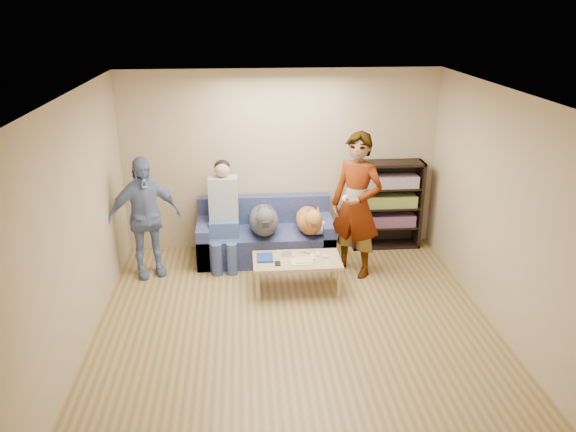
{
  "coord_description": "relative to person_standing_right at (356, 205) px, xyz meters",
  "views": [
    {
      "loc": [
        -0.54,
        -5.28,
        3.44
      ],
      "look_at": [
        0.0,
        1.2,
        0.95
      ],
      "focal_mm": 35.0,
      "sensor_mm": 36.0,
      "label": 1
    }
  ],
  "objects": [
    {
      "name": "dog_tan",
      "position": [
        -0.56,
        0.41,
        -0.35
      ],
      "size": [
        0.36,
        1.14,
        0.53
      ],
      "color": "#BB7039",
      "rests_on": "sofa"
    },
    {
      "name": "headphone_cup_b",
      "position": [
        -0.62,
        -0.35,
        -0.53
      ],
      "size": [
        0.07,
        0.07,
        0.02
      ],
      "primitive_type": "cylinder",
      "color": "white",
      "rests_on": "coffee_table"
    },
    {
      "name": "wall_left",
      "position": [
        -3.17,
        -1.47,
        0.34
      ],
      "size": [
        0.0,
        5.0,
        5.0
      ],
      "primitive_type": "plane",
      "rotation": [
        1.57,
        0.0,
        1.57
      ],
      "color": "tan",
      "rests_on": "ground"
    },
    {
      "name": "sofa",
      "position": [
        -1.17,
        0.62,
        -0.68
      ],
      "size": [
        1.9,
        0.85,
        0.82
      ],
      "color": "#515B93",
      "rests_on": "ground"
    },
    {
      "name": "ceiling",
      "position": [
        -0.92,
        -1.47,
        1.64
      ],
      "size": [
        5.0,
        5.0,
        0.0
      ],
      "primitive_type": "plane",
      "rotation": [
        3.14,
        0.0,
        0.0
      ],
      "color": "white",
      "rests_on": "ground"
    },
    {
      "name": "notebook_blue",
      "position": [
        -1.22,
        -0.36,
        -0.53
      ],
      "size": [
        0.2,
        0.26,
        0.03
      ],
      "primitive_type": "cube",
      "color": "navy",
      "rests_on": "coffee_table"
    },
    {
      "name": "magazine",
      "position": [
        -0.74,
        -0.49,
        -0.52
      ],
      "size": [
        0.22,
        0.17,
        0.01
      ],
      "primitive_type": "cube",
      "color": "beige",
      "rests_on": "coffee_table"
    },
    {
      "name": "dog_gray",
      "position": [
        -1.19,
        0.42,
        -0.33
      ],
      "size": [
        0.41,
        1.25,
        0.6
      ],
      "color": "#44464E",
      "rests_on": "sofa"
    },
    {
      "name": "blanket",
      "position": [
        -0.45,
        0.41,
        -0.45
      ],
      "size": [
        0.47,
        0.4,
        0.16
      ],
      "primitive_type": "ellipsoid",
      "color": "#A4A4A8",
      "rests_on": "sofa"
    },
    {
      "name": "coffee_table",
      "position": [
        -0.82,
        -0.41,
        -0.59
      ],
      "size": [
        1.1,
        0.6,
        0.42
      ],
      "color": "tan",
      "rests_on": "ground"
    },
    {
      "name": "wall_right",
      "position": [
        1.33,
        -1.47,
        0.34
      ],
      "size": [
        0.0,
        5.0,
        5.0
      ],
      "primitive_type": "plane",
      "rotation": [
        1.57,
        0.0,
        -1.57
      ],
      "color": "tan",
      "rests_on": "ground"
    },
    {
      "name": "controller_b",
      "position": [
        -0.46,
        -0.39,
        -0.53
      ],
      "size": [
        0.09,
        0.06,
        0.03
      ],
      "primitive_type": "cube",
      "color": "silver",
      "rests_on": "coffee_table"
    },
    {
      "name": "camera_silver",
      "position": [
        -0.94,
        -0.29,
        -0.52
      ],
      "size": [
        0.11,
        0.06,
        0.05
      ],
      "primitive_type": "cube",
      "color": "#AFAFB4",
      "rests_on": "coffee_table"
    },
    {
      "name": "pen_orange",
      "position": [
        -0.84,
        -0.57,
        -0.54
      ],
      "size": [
        0.13,
        0.06,
        0.01
      ],
      "primitive_type": "cylinder",
      "rotation": [
        0.0,
        1.57,
        0.35
      ],
      "color": "#CF651D",
      "rests_on": "coffee_table"
    },
    {
      "name": "person_standing_left",
      "position": [
        -2.76,
        0.18,
        -0.15
      ],
      "size": [
        1.04,
        0.73,
        1.63
      ],
      "primitive_type": "imported",
      "rotation": [
        0.0,
        0.0,
        0.38
      ],
      "color": "#6B78AC",
      "rests_on": "ground"
    },
    {
      "name": "ground",
      "position": [
        -0.92,
        -1.47,
        -0.96
      ],
      "size": [
        5.0,
        5.0,
        0.0
      ],
      "primitive_type": "plane",
      "color": "olive",
      "rests_on": "ground"
    },
    {
      "name": "headphone_cup_a",
      "position": [
        -0.62,
        -0.43,
        -0.53
      ],
      "size": [
        0.07,
        0.07,
        0.02
      ],
      "primitive_type": "cylinder",
      "color": "silver",
      "rests_on": "coffee_table"
    },
    {
      "name": "person_seated",
      "position": [
        -1.74,
        0.5,
        -0.19
      ],
      "size": [
        0.4,
        0.73,
        1.47
      ],
      "color": "#456898",
      "rests_on": "sofa"
    },
    {
      "name": "papers",
      "position": [
        -0.77,
        -0.51,
        -0.54
      ],
      "size": [
        0.26,
        0.2,
        0.02
      ],
      "primitive_type": "cube",
      "color": "silver",
      "rests_on": "coffee_table"
    },
    {
      "name": "wall_back",
      "position": [
        -0.92,
        1.03,
        0.34
      ],
      "size": [
        4.5,
        0.0,
        4.5
      ],
      "primitive_type": "plane",
      "rotation": [
        1.57,
        0.0,
        0.0
      ],
      "color": "tan",
      "rests_on": "ground"
    },
    {
      "name": "controller_a",
      "position": [
        -0.54,
        -0.31,
        -0.53
      ],
      "size": [
        0.04,
        0.13,
        0.03
      ],
      "primitive_type": "cube",
      "color": "white",
      "rests_on": "coffee_table"
    },
    {
      "name": "wallet",
      "position": [
        -1.07,
        -0.53,
        -0.54
      ],
      "size": [
        0.07,
        0.12,
        0.02
      ],
      "primitive_type": "cube",
      "color": "black",
      "rests_on": "coffee_table"
    },
    {
      "name": "person_standing_right",
      "position": [
        0.0,
        0.0,
        0.0
      ],
      "size": [
        0.84,
        0.8,
        1.93
      ],
      "primitive_type": "imported",
      "rotation": [
        0.0,
        0.0,
        -0.69
      ],
      "color": "gray",
      "rests_on": "ground"
    },
    {
      "name": "wall_front",
      "position": [
        -0.92,
        -3.97,
        0.34
      ],
      "size": [
        4.5,
        0.0,
        4.5
      ],
      "primitive_type": "plane",
      "rotation": [
        -1.57,
        0.0,
        0.0
      ],
      "color": "tan",
      "rests_on": "ground"
    },
    {
      "name": "held_controller",
      "position": [
        -0.2,
        -0.2,
        0.18
      ],
      "size": [
        0.08,
        0.14,
        0.03
      ],
      "primitive_type": "cube",
      "rotation": [
        0.0,
        0.0,
        -0.34
      ],
      "color": "white",
      "rests_on": "person_standing_right"
    },
    {
      "name": "bookshelf",
      "position": [
        0.63,
        0.86,
        -0.28
      ],
      "size": [
        1.0,
        0.34,
        1.3
      ],
      "color": "black",
      "rests_on": "ground"
    },
    {
      "name": "pen_black",
      "position": [
        -0.7,
        -0.23,
        -0.54
      ],
      "size": [
        0.13,
        0.08,
        0.01
      ],
      "primitive_type": "cylinder",
      "rotation": [
        0.0,
        1.57,
        -0.52
      ],
      "color": "black",
      "rests_on": "coffee_table"
    }
  ]
}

